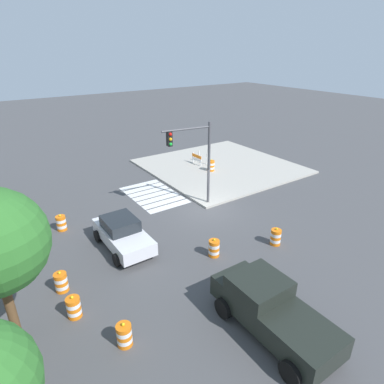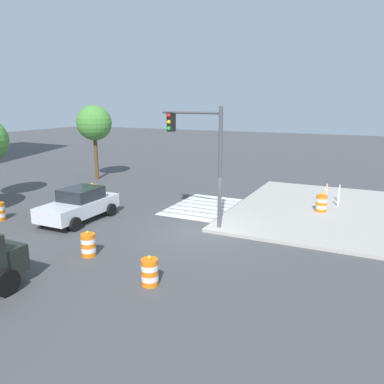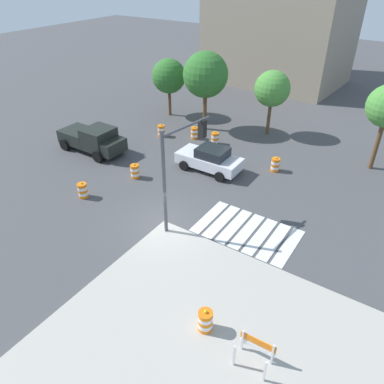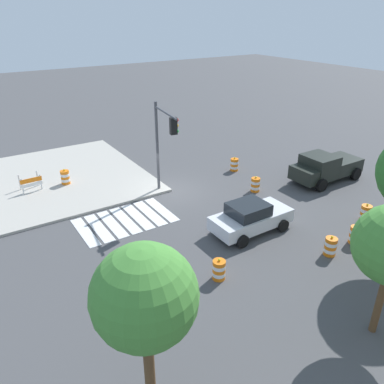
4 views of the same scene
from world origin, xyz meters
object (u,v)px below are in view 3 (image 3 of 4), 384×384
(pickup_truck, at_px, (94,139))
(traffic_barrel_far_curb, at_px, (135,171))
(street_tree_corner_lot, at_px, (205,75))
(street_tree_streetside_mid, at_px, (169,76))
(traffic_barrel_median_far, at_px, (275,165))
(construction_barricade, at_px, (256,349))
(street_tree_streetside_near, at_px, (272,89))
(sports_car, at_px, (210,159))
(traffic_barrel_median_near, at_px, (161,131))
(traffic_barrel_crosswalk_end, at_px, (194,133))
(traffic_light_pole, at_px, (180,157))
(traffic_barrel_on_sidewalk, at_px, (205,321))
(traffic_barrel_lane_center, at_px, (83,190))
(traffic_barrel_near_corner, at_px, (215,138))

(pickup_truck, bearing_deg, traffic_barrel_far_curb, -14.26)
(traffic_barrel_far_curb, xyz_separation_m, street_tree_corner_lot, (-0.48, 9.20, 3.93))
(street_tree_streetside_mid, height_order, street_tree_corner_lot, street_tree_corner_lot)
(traffic_barrel_median_far, distance_m, construction_barricade, 14.06)
(pickup_truck, distance_m, street_tree_streetside_near, 13.70)
(sports_car, height_order, street_tree_streetside_near, street_tree_streetside_near)
(traffic_barrel_median_near, distance_m, traffic_barrel_far_curb, 6.58)
(traffic_barrel_crosswalk_end, distance_m, traffic_light_pole, 11.39)
(sports_car, height_order, street_tree_corner_lot, street_tree_corner_lot)
(traffic_barrel_far_curb, height_order, traffic_barrel_on_sidewalk, traffic_barrel_on_sidewalk)
(traffic_barrel_median_far, height_order, traffic_light_pole, traffic_light_pole)
(sports_car, height_order, traffic_barrel_far_curb, sports_car)
(traffic_barrel_on_sidewalk, bearing_deg, traffic_barrel_median_far, 101.56)
(sports_car, xyz_separation_m, traffic_light_pole, (1.75, -5.79, 3.10))
(pickup_truck, height_order, construction_barricade, pickup_truck)
(sports_car, relative_size, traffic_barrel_crosswalk_end, 4.22)
(traffic_barrel_crosswalk_end, xyz_separation_m, street_tree_corner_lot, (-0.34, 2.04, 3.93))
(traffic_barrel_median_near, relative_size, street_tree_streetside_near, 0.20)
(traffic_barrel_lane_center, bearing_deg, traffic_barrel_on_sidewalk, -19.85)
(street_tree_streetside_mid, bearing_deg, traffic_barrel_far_curb, -65.06)
(traffic_light_pole, bearing_deg, construction_barricade, -37.65)
(traffic_barrel_near_corner, bearing_deg, traffic_barrel_crosswalk_end, -179.70)
(pickup_truck, bearing_deg, traffic_barrel_median_far, 20.65)
(traffic_barrel_crosswalk_end, bearing_deg, traffic_barrel_median_far, -10.83)
(traffic_barrel_far_curb, bearing_deg, traffic_barrel_on_sidewalk, -36.82)
(traffic_barrel_crosswalk_end, distance_m, traffic_barrel_on_sidewalk, 17.58)
(traffic_barrel_on_sidewalk, xyz_separation_m, construction_barricade, (2.09, -0.12, 0.12))
(pickup_truck, bearing_deg, street_tree_streetside_mid, 89.10)
(sports_car, bearing_deg, traffic_barrel_median_near, 156.85)
(traffic_barrel_near_corner, distance_m, street_tree_streetside_near, 5.66)
(street_tree_streetside_near, bearing_deg, traffic_barrel_median_far, -61.63)
(traffic_barrel_median_far, bearing_deg, construction_barricade, -70.17)
(traffic_barrel_crosswalk_end, relative_size, traffic_barrel_median_near, 1.00)
(construction_barricade, bearing_deg, traffic_barrel_crosswalk_end, 129.47)
(construction_barricade, height_order, street_tree_corner_lot, street_tree_corner_lot)
(traffic_barrel_crosswalk_end, height_order, street_tree_streetside_mid, street_tree_streetside_mid)
(sports_car, distance_m, traffic_barrel_median_far, 4.33)
(traffic_barrel_near_corner, height_order, street_tree_streetside_mid, street_tree_streetside_mid)
(traffic_barrel_on_sidewalk, bearing_deg, traffic_barrel_median_near, 132.65)
(traffic_barrel_crosswalk_end, relative_size, traffic_barrel_median_far, 1.00)
(traffic_barrel_crosswalk_end, xyz_separation_m, construction_barricade, (12.03, -14.62, 0.27))
(traffic_barrel_median_far, bearing_deg, traffic_barrel_near_corner, 165.52)
(traffic_barrel_lane_center, bearing_deg, traffic_light_pole, 10.26)
(sports_car, height_order, pickup_truck, pickup_truck)
(traffic_barrel_median_far, distance_m, street_tree_corner_lot, 9.22)
(pickup_truck, bearing_deg, traffic_barrel_crosswalk_end, 51.27)
(traffic_barrel_far_curb, bearing_deg, street_tree_corner_lot, 93.01)
(street_tree_streetside_mid, bearing_deg, street_tree_corner_lot, -13.33)
(traffic_barrel_crosswalk_end, bearing_deg, traffic_light_pole, -60.53)
(traffic_barrel_median_near, xyz_separation_m, traffic_light_pole, (7.74, -8.36, 3.46))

